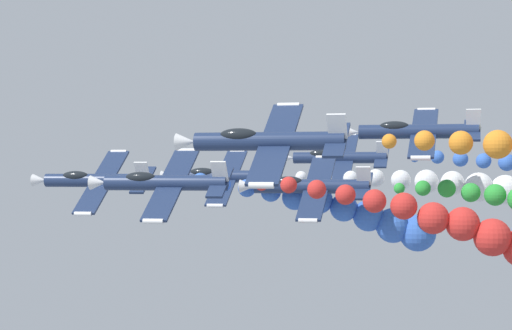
% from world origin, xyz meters
% --- Properties ---
extents(airplane_lead, '(8.21, 10.35, 5.51)m').
position_xyz_m(airplane_lead, '(0.55, 13.74, 78.55)').
color(airplane_lead, navy).
extents(smoke_trail_lead, '(4.42, 20.92, 6.19)m').
position_xyz_m(smoke_trail_lead, '(2.21, -7.64, 75.86)').
color(smoke_trail_lead, blue).
extents(airplane_left_inner, '(8.29, 10.35, 5.39)m').
position_xyz_m(airplane_left_inner, '(-8.42, 4.84, 78.48)').
color(airplane_left_inner, navy).
extents(smoke_trail_left_inner, '(5.22, 23.46, 8.49)m').
position_xyz_m(smoke_trail_left_inner, '(-6.42, -18.53, 74.25)').
color(smoke_trail_left_inner, red).
extents(airplane_right_inner, '(8.36, 10.35, 5.26)m').
position_xyz_m(airplane_right_inner, '(9.28, 5.40, 78.82)').
color(airplane_right_inner, navy).
extents(smoke_trail_right_inner, '(3.08, 23.63, 3.68)m').
position_xyz_m(smoke_trail_right_inner, '(9.14, -18.31, 77.81)').
color(smoke_trail_right_inner, white).
extents(airplane_left_outer, '(8.38, 10.35, 5.23)m').
position_xyz_m(airplane_left_outer, '(-0.09, -4.25, 78.12)').
color(airplane_left_outer, navy).
extents(airplane_right_outer, '(8.29, 10.35, 5.39)m').
position_xyz_m(airplane_right_outer, '(-18.31, -4.82, 81.07)').
color(airplane_right_outer, navy).
extents(airplane_trailing, '(8.34, 10.35, 5.29)m').
position_xyz_m(airplane_trailing, '(18.22, -3.90, 80.59)').
color(airplane_trailing, navy).
extents(airplane_high_slot, '(8.79, 10.35, 4.43)m').
position_xyz_m(airplane_high_slot, '(0.31, -12.40, 82.32)').
color(airplane_high_slot, navy).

